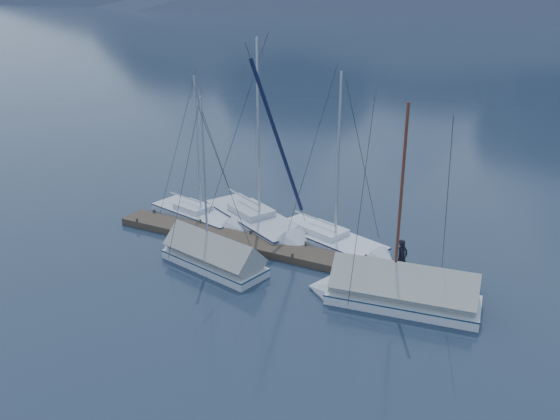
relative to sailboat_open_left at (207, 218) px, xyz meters
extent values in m
plane|color=#152131|center=(5.31, -3.75, -0.15)|extent=(1000.00, 1000.00, 0.00)
cube|color=#382D23|center=(5.31, -1.75, 0.02)|extent=(18.00, 1.50, 0.34)
cube|color=black|center=(-0.69, -1.75, -0.20)|extent=(3.00, 1.30, 0.30)
cube|color=black|center=(5.31, -1.75, -0.20)|extent=(3.00, 1.30, 0.30)
cube|color=black|center=(11.31, -1.75, -0.20)|extent=(3.00, 1.30, 0.30)
cylinder|color=#382D23|center=(-2.69, -1.05, 0.20)|extent=(0.12, 0.12, 0.35)
cylinder|color=#382D23|center=(-2.69, -2.45, 0.20)|extent=(0.12, 0.12, 0.35)
cylinder|color=#382D23|center=(0.31, -1.05, 0.20)|extent=(0.12, 0.12, 0.35)
cylinder|color=#382D23|center=(0.31, -2.45, 0.20)|extent=(0.12, 0.12, 0.35)
cylinder|color=#382D23|center=(3.31, -1.05, 0.20)|extent=(0.12, 0.12, 0.35)
cylinder|color=#382D23|center=(3.31, -2.45, 0.20)|extent=(0.12, 0.12, 0.35)
cylinder|color=#382D23|center=(6.31, -1.05, 0.20)|extent=(0.12, 0.12, 0.35)
cylinder|color=#382D23|center=(6.31, -2.45, 0.20)|extent=(0.12, 0.12, 0.35)
cylinder|color=#382D23|center=(9.31, -1.05, 0.20)|extent=(0.12, 0.12, 0.35)
cylinder|color=#382D23|center=(9.31, -2.45, 0.20)|extent=(0.12, 0.12, 0.35)
cylinder|color=#382D23|center=(12.31, -1.05, 0.20)|extent=(0.12, 0.12, 0.35)
cylinder|color=#382D23|center=(12.31, -2.45, 0.20)|extent=(0.12, 0.12, 0.35)
cube|color=silver|center=(-0.79, 0.18, -0.04)|extent=(5.69, 2.95, 0.60)
cube|color=silver|center=(-0.79, 0.18, -0.31)|extent=(4.72, 1.98, 0.27)
cube|color=#172346|center=(-0.79, 0.18, 0.21)|extent=(5.75, 2.98, 0.05)
cone|color=silver|center=(2.26, -0.50, -0.04)|extent=(1.35, 1.91, 1.74)
cube|color=silver|center=(-1.05, 0.23, 0.40)|extent=(2.13, 1.65, 0.27)
cylinder|color=#B2B7BF|center=(-0.44, 0.10, 3.88)|extent=(0.11, 0.11, 7.24)
cylinder|color=#B2B7BF|center=(-1.67, 0.37, 0.80)|extent=(2.40, 0.61, 0.08)
cylinder|color=#26262B|center=(0.89, -0.20, 3.88)|extent=(0.62, 2.67, 7.25)
cube|color=silver|center=(2.47, 0.82, -0.01)|extent=(7.07, 5.15, 0.75)
cube|color=silver|center=(2.47, 0.82, -0.35)|extent=(5.70, 3.77, 0.34)
cube|color=#19234D|center=(2.47, 0.82, 0.31)|extent=(7.14, 5.20, 0.07)
cone|color=silver|center=(5.93, -0.98, -0.01)|extent=(2.11, 2.50, 2.17)
cube|color=silver|center=(2.17, 0.98, 0.53)|extent=(2.84, 2.50, 0.34)
cylinder|color=#B2B7BF|center=(2.87, 0.62, 4.89)|extent=(0.14, 0.14, 9.06)
cylinder|color=#B2B7BF|center=(1.47, 1.35, 1.04)|extent=(2.76, 1.50, 0.10)
cylinder|color=#26262B|center=(4.38, -0.17, 4.89)|extent=(1.61, 3.05, 9.07)
cube|color=silver|center=(6.91, 0.37, -0.03)|extent=(6.24, 3.74, 0.65)
cube|color=silver|center=(6.91, 0.37, -0.33)|extent=(5.12, 2.61, 0.30)
cube|color=#151941|center=(6.91, 0.37, 0.25)|extent=(6.31, 3.77, 0.06)
cone|color=silver|center=(10.15, -0.70, -0.03)|extent=(1.63, 2.14, 1.90)
cube|color=silver|center=(6.63, 0.47, 0.44)|extent=(2.40, 1.96, 0.30)
cylinder|color=#B2B7BF|center=(7.29, 0.25, 4.25)|extent=(0.12, 0.12, 7.90)
cylinder|color=#B2B7BF|center=(5.98, 0.68, 0.89)|extent=(2.56, 0.92, 0.09)
cylinder|color=#26262B|center=(8.69, -0.21, 4.25)|extent=(0.96, 2.84, 7.91)
cube|color=silver|center=(11.81, -3.67, -0.03)|extent=(6.14, 2.84, 0.63)
cube|color=silver|center=(11.81, -3.67, -0.32)|extent=(5.14, 1.79, 0.29)
cube|color=#19314B|center=(11.81, -3.67, 0.23)|extent=(6.20, 2.87, 0.06)
cone|color=silver|center=(8.45, -4.11, -0.03)|extent=(1.30, 2.13, 2.02)
cylinder|color=#592819|center=(11.43, -3.72, 4.10)|extent=(0.11, 0.11, 7.63)
cylinder|color=#592819|center=(12.76, -3.55, 0.85)|extent=(2.65, 0.43, 0.09)
cylinder|color=#26262B|center=(9.97, -3.91, 4.10)|extent=(0.41, 2.96, 7.64)
cube|color=#A8A89D|center=(11.81, -3.67, 0.66)|extent=(5.85, 2.84, 2.14)
cube|color=silver|center=(3.35, -4.37, -0.04)|extent=(5.34, 2.86, 0.60)
cube|color=silver|center=(3.35, -4.37, -0.31)|extent=(4.42, 1.90, 0.27)
cube|color=#182E48|center=(3.35, -4.37, 0.21)|extent=(5.39, 2.89, 0.05)
cone|color=silver|center=(0.48, -3.74, -0.04)|extent=(1.35, 1.91, 1.74)
cylinder|color=#B2B7BF|center=(3.00, -4.30, 3.88)|extent=(0.11, 0.11, 7.23)
cylinder|color=#B2B7BF|center=(4.23, -4.57, 0.80)|extent=(2.24, 0.57, 0.08)
cylinder|color=#26262B|center=(1.76, -4.02, 3.88)|extent=(0.57, 2.50, 7.24)
cube|color=gray|center=(3.35, -4.37, 0.62)|extent=(5.10, 2.84, 1.84)
imported|color=black|center=(11.16, -1.85, 0.99)|extent=(0.59, 0.69, 1.60)
camera|label=1|loc=(17.01, -24.13, 11.97)|focal=38.00mm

